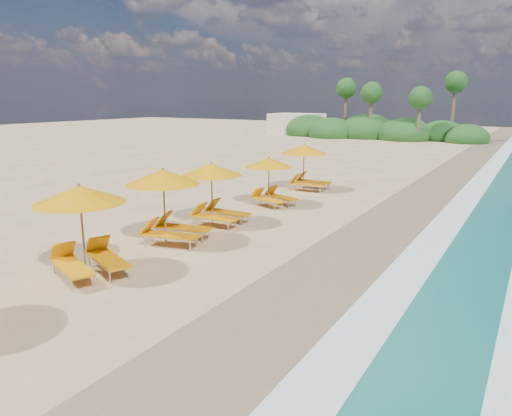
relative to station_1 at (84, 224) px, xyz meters
name	(u,v)px	position (x,y,z in m)	size (l,w,h in m)	color
ground	(256,240)	(2.49, 5.38, -1.49)	(160.00, 160.00, 0.00)	tan
wet_sand	(364,259)	(6.49, 5.38, -1.49)	(4.00, 160.00, 0.01)	#8C7353
surf_foam	(454,274)	(9.19, 5.38, -1.47)	(4.00, 160.00, 0.01)	white
station_1	(84,224)	(0.00, 0.00, 0.00)	(3.45, 3.41, 2.66)	olive
station_2	(169,201)	(-0.02, 3.66, 0.00)	(3.28, 3.17, 2.67)	olive
station_3	(216,189)	(-0.11, 6.57, -0.07)	(2.75, 2.55, 2.53)	olive
station_4	(271,178)	(0.14, 10.71, -0.19)	(2.95, 2.89, 2.33)	olive
station_5	(307,164)	(-0.07, 15.15, -0.05)	(2.87, 2.68, 2.58)	olive
treeline	(374,130)	(-7.45, 50.89, -0.50)	(25.80, 8.80, 9.74)	#163D14
beach_building	(297,124)	(-19.51, 53.38, -0.09)	(7.00, 5.00, 2.80)	beige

